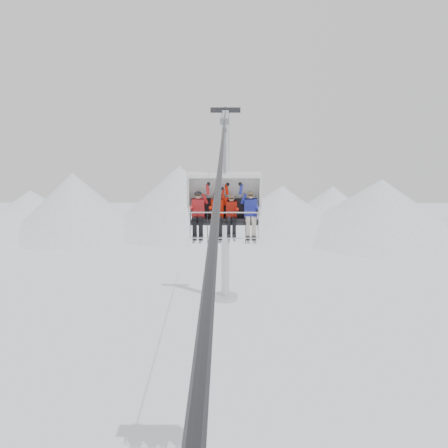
{
  "coord_description": "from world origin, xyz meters",
  "views": [
    {
      "loc": [
        0.07,
        -16.06,
        14.04
      ],
      "look_at": [
        0.0,
        0.0,
        10.45
      ],
      "focal_mm": 45.0,
      "sensor_mm": 36.0,
      "label": 1
    }
  ],
  "objects_px": {
    "chairlift_carrier": "(224,197)",
    "skier_center_right": "(231,214)",
    "lift_tower_right": "(225,220)",
    "skier_far_left": "(198,212)",
    "skier_center_left": "(217,212)",
    "skier_far_right": "(251,212)"
  },
  "relations": [
    {
      "from": "lift_tower_right",
      "to": "skier_center_left",
      "type": "relative_size",
      "value": 7.95
    },
    {
      "from": "chairlift_carrier",
      "to": "skier_center_left",
      "type": "relative_size",
      "value": 2.35
    },
    {
      "from": "lift_tower_right",
      "to": "skier_center_left",
      "type": "bearing_deg",
      "value": -90.73
    },
    {
      "from": "chairlift_carrier",
      "to": "skier_center_left",
      "type": "distance_m",
      "value": 0.62
    },
    {
      "from": "chairlift_carrier",
      "to": "skier_center_right",
      "type": "bearing_deg",
      "value": -52.68
    },
    {
      "from": "lift_tower_right",
      "to": "skier_center_right",
      "type": "height_order",
      "value": "lift_tower_right"
    },
    {
      "from": "skier_far_left",
      "to": "lift_tower_right",
      "type": "bearing_deg",
      "value": 87.31
    },
    {
      "from": "skier_center_left",
      "to": "skier_center_right",
      "type": "bearing_deg",
      "value": -1.69
    },
    {
      "from": "skier_far_left",
      "to": "skier_center_left",
      "type": "xyz_separation_m",
      "value": [
        0.66,
        -0.0,
        -0.01
      ]
    },
    {
      "from": "chairlift_carrier",
      "to": "skier_far_right",
      "type": "height_order",
      "value": "chairlift_carrier"
    },
    {
      "from": "lift_tower_right",
      "to": "skier_far_right",
      "type": "bearing_deg",
      "value": -87.32
    },
    {
      "from": "chairlift_carrier",
      "to": "skier_far_left",
      "type": "xyz_separation_m",
      "value": [
        -0.9,
        -0.3,
        -0.47
      ]
    },
    {
      "from": "skier_center_left",
      "to": "skier_far_right",
      "type": "distance_m",
      "value": 1.14
    },
    {
      "from": "lift_tower_right",
      "to": "skier_far_left",
      "type": "distance_m",
      "value": 19.72
    },
    {
      "from": "skier_center_left",
      "to": "skier_far_right",
      "type": "height_order",
      "value": "skier_far_right"
    },
    {
      "from": "skier_center_left",
      "to": "skier_far_right",
      "type": "bearing_deg",
      "value": 0.06
    },
    {
      "from": "lift_tower_right",
      "to": "skier_far_right",
      "type": "height_order",
      "value": "lift_tower_right"
    },
    {
      "from": "skier_far_left",
      "to": "skier_far_right",
      "type": "bearing_deg",
      "value": 0.0
    },
    {
      "from": "lift_tower_right",
      "to": "chairlift_carrier",
      "type": "xyz_separation_m",
      "value": [
        0.0,
        -18.89,
        4.93
      ]
    },
    {
      "from": "lift_tower_right",
      "to": "skier_center_right",
      "type": "bearing_deg",
      "value": -89.27
    },
    {
      "from": "skier_far_left",
      "to": "skier_center_right",
      "type": "relative_size",
      "value": 1.01
    },
    {
      "from": "skier_far_right",
      "to": "skier_far_left",
      "type": "bearing_deg",
      "value": 180.0
    }
  ]
}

